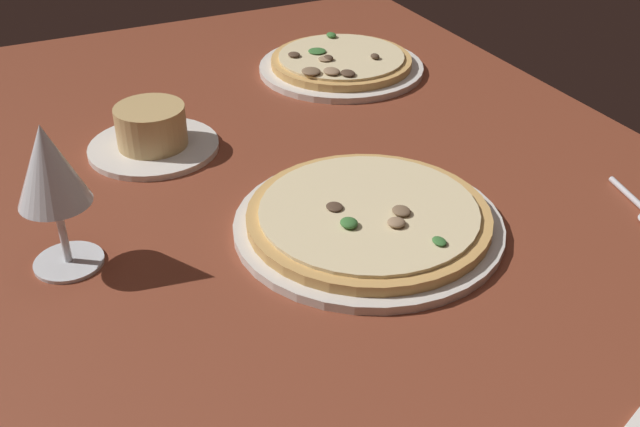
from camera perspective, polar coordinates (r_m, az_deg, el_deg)
The scene contains 5 objects.
dining_table at distance 82.15cm, azimuth -3.68°, elevation -3.54°, with size 150.00×110.00×4.00cm, color brown.
pizza_main at distance 82.94cm, azimuth 3.64°, elevation -0.45°, with size 29.44×29.44×3.39cm.
pizza_side at distance 123.41cm, azimuth 1.58°, elevation 11.12°, with size 26.08×26.08×3.38cm.
ramekin_on_saucer at distance 100.60cm, azimuth -12.43°, elevation 5.86°, with size 16.79×16.79×6.04cm.
wine_glass_far at distance 76.71cm, azimuth -19.57°, elevation 3.02°, with size 7.10×7.10×15.73cm.
Camera 1 is at (-61.94, 24.00, 50.33)cm, focal length 42.85 mm.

